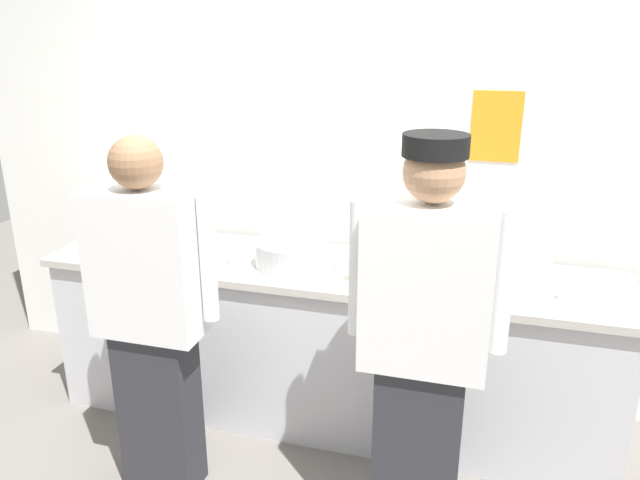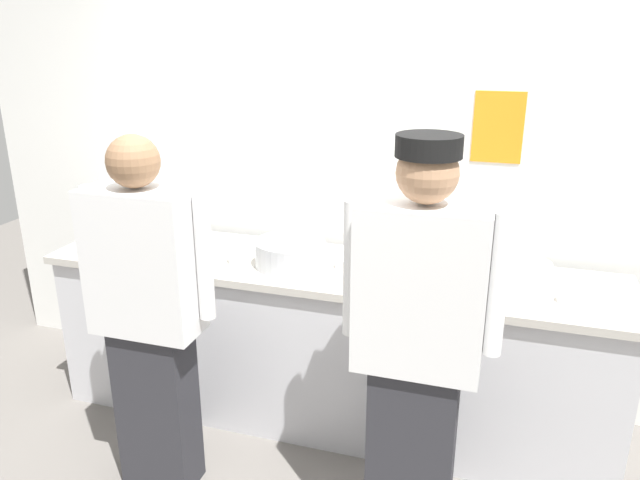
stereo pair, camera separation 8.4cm
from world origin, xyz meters
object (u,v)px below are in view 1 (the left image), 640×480
object	(u,v)px
chef_center	(424,341)
ramekin_yellow_sauce	(455,276)
plate_stack_front	(526,269)
squeeze_bottle_secondary	(377,246)
ramekin_red_sauce	(344,263)
chef_near_left	(151,315)
squeeze_bottle_primary	(357,265)
ramekin_green_sauce	(568,295)
mixing_bowl_steel	(290,254)
deli_cup	(237,257)
ramekin_orange_sauce	(477,290)
sheet_tray	(147,245)
chefs_knife	(211,250)

from	to	relation	value
chef_center	ramekin_yellow_sauce	distance (m)	0.72
chef_center	plate_stack_front	distance (m)	0.92
chef_center	squeeze_bottle_secondary	distance (m)	0.92
ramekin_yellow_sauce	ramekin_red_sauce	xyz separation A→B (m)	(-0.57, 0.01, 0.00)
chef_near_left	plate_stack_front	world-z (taller)	chef_near_left
chef_near_left	squeeze_bottle_primary	bearing A→B (deg)	34.59
ramekin_yellow_sauce	ramekin_green_sauce	world-z (taller)	ramekin_yellow_sauce
chef_near_left	ramekin_green_sauce	world-z (taller)	chef_near_left
chef_near_left	mixing_bowl_steel	distance (m)	0.81
ramekin_yellow_sauce	ramekin_red_sauce	world-z (taller)	ramekin_red_sauce
ramekin_yellow_sauce	ramekin_green_sauce	bearing A→B (deg)	-10.29
ramekin_green_sauce	deli_cup	xyz separation A→B (m)	(-1.64, -0.00, 0.02)
mixing_bowl_steel	ramekin_orange_sauce	world-z (taller)	mixing_bowl_steel
squeeze_bottle_secondary	squeeze_bottle_primary	bearing A→B (deg)	-97.05
squeeze_bottle_primary	deli_cup	bearing A→B (deg)	173.16
chef_center	ramekin_yellow_sauce	xyz separation A→B (m)	(0.07, 0.72, -0.00)
mixing_bowl_steel	squeeze_bottle_secondary	bearing A→B (deg)	22.41
plate_stack_front	mixing_bowl_steel	bearing A→B (deg)	-172.21
ramekin_green_sauce	chef_near_left	bearing A→B (deg)	-160.35
plate_stack_front	sheet_tray	bearing A→B (deg)	-177.13
squeeze_bottle_secondary	chef_near_left	bearing A→B (deg)	-134.45
sheet_tray	ramekin_orange_sauce	size ratio (longest dim) A/B	5.49
squeeze_bottle_secondary	deli_cup	distance (m)	0.74
deli_cup	ramekin_orange_sauce	bearing A→B (deg)	-2.54
plate_stack_front	ramekin_green_sauce	bearing A→B (deg)	-49.01
chef_center	deli_cup	size ratio (longest dim) A/B	19.39
plate_stack_front	ramekin_yellow_sauce	bearing A→B (deg)	-160.74
chefs_knife	chef_center	bearing A→B (deg)	-31.07
ramekin_red_sauce	squeeze_bottle_primary	bearing A→B (deg)	-59.74
ramekin_orange_sauce	deli_cup	xyz separation A→B (m)	(-1.23, 0.05, 0.02)
chef_near_left	ramekin_green_sauce	size ratio (longest dim) A/B	18.03
deli_cup	chefs_knife	bearing A→B (deg)	146.63
chef_near_left	chefs_knife	distance (m)	0.78
chef_center	chefs_knife	bearing A→B (deg)	148.93
mixing_bowl_steel	ramekin_orange_sauce	bearing A→B (deg)	-6.28
mixing_bowl_steel	deli_cup	distance (m)	0.29
squeeze_bottle_primary	deli_cup	size ratio (longest dim) A/B	2.24
squeeze_bottle_primary	chefs_knife	bearing A→B (deg)	165.85
ramekin_orange_sauce	ramekin_yellow_sauce	bearing A→B (deg)	127.08
chef_center	sheet_tray	world-z (taller)	chef_center
squeeze_bottle_primary	plate_stack_front	bearing A→B (deg)	20.18
sheet_tray	deli_cup	xyz separation A→B (m)	(0.60, -0.11, 0.03)
chef_center	ramekin_green_sauce	bearing A→B (deg)	46.73
squeeze_bottle_primary	ramekin_orange_sauce	world-z (taller)	squeeze_bottle_primary
sheet_tray	ramekin_green_sauce	distance (m)	2.24
mixing_bowl_steel	ramekin_green_sauce	bearing A→B (deg)	-2.10
ramekin_yellow_sauce	ramekin_orange_sauce	bearing A→B (deg)	-52.92
chefs_knife	mixing_bowl_steel	bearing A→B (deg)	-10.52
mixing_bowl_steel	ramekin_red_sauce	bearing A→B (deg)	11.73
chef_near_left	sheet_tray	size ratio (longest dim) A/B	3.40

